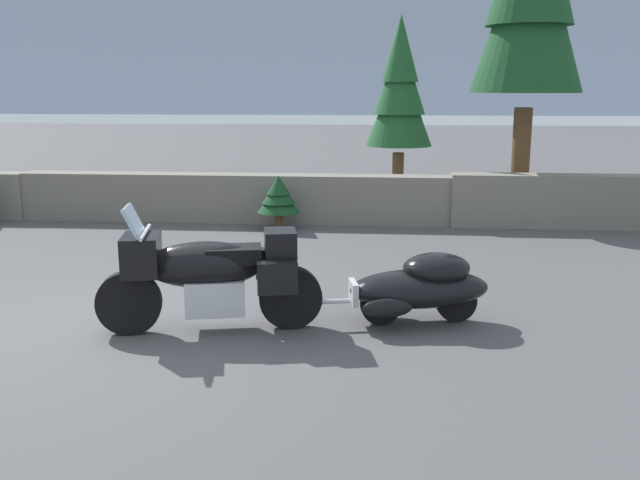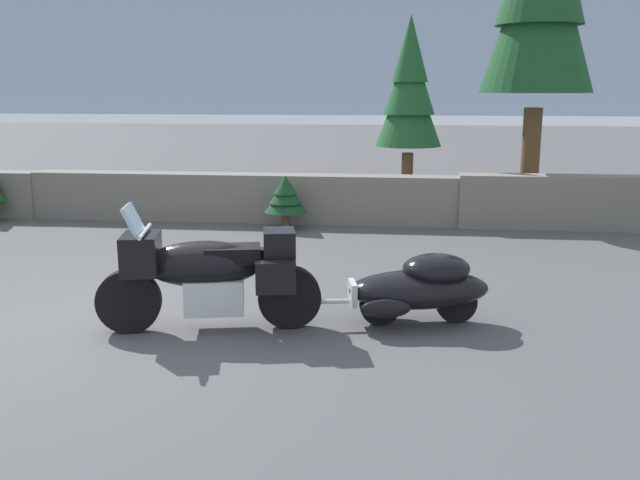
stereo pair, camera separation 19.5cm
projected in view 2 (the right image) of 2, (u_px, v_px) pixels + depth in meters
name	position (u px, v px, depth m)	size (l,w,h in m)	color
ground_plane	(124.00, 321.00, 7.59)	(80.00, 80.00, 0.00)	#4C4C4F
stone_guard_wall	(261.00, 198.00, 13.06)	(24.00, 0.57, 0.95)	slate
distant_ridgeline	(381.00, 46.00, 98.83)	(240.00, 80.00, 16.00)	#99A8BF
touring_motorcycle	(208.00, 272.00, 7.19)	(2.29, 1.02, 1.33)	black
car_shaped_trailer	(420.00, 286.00, 7.43)	(2.23, 1.00, 0.76)	black
pine_tree_secondary	(409.00, 88.00, 14.33)	(1.37, 1.37, 3.91)	brown
pine_sapling_farther	(286.00, 196.00, 12.35)	(0.76, 0.76, 0.96)	brown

